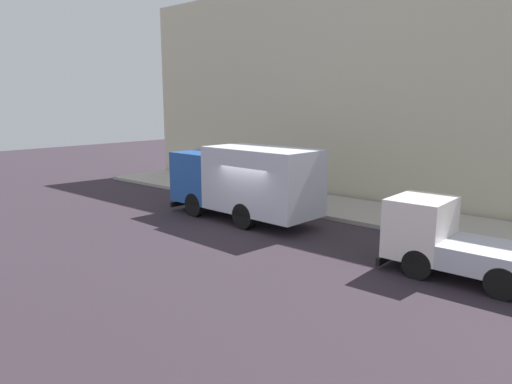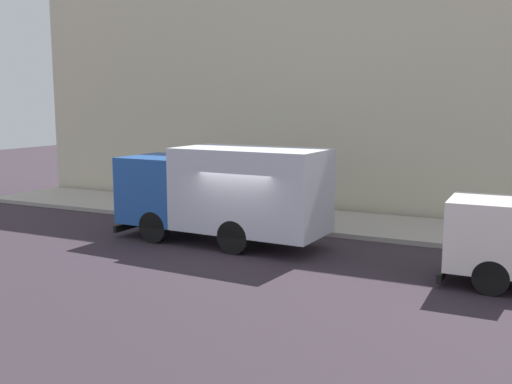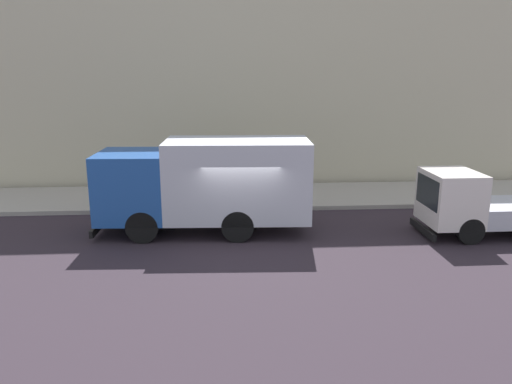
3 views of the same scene
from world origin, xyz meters
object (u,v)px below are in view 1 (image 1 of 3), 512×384
(pedestrian_walking, at_px, (313,186))
(traffic_cone_orange, at_px, (228,190))
(large_utility_truck, at_px, (244,180))
(small_flatbed_truck, at_px, (458,243))
(street_sign_post, at_px, (277,177))

(pedestrian_walking, distance_m, traffic_cone_orange, 4.76)
(pedestrian_walking, bearing_deg, large_utility_truck, 32.12)
(small_flatbed_truck, bearing_deg, pedestrian_walking, 58.55)
(small_flatbed_truck, distance_m, pedestrian_walking, 9.88)
(pedestrian_walking, relative_size, street_sign_post, 0.71)
(small_flatbed_truck, height_order, traffic_cone_orange, small_flatbed_truck)
(large_utility_truck, bearing_deg, small_flatbed_truck, -93.50)
(pedestrian_walking, xyz_separation_m, traffic_cone_orange, (-1.26, 4.55, -0.58))
(small_flatbed_truck, distance_m, street_sign_post, 10.16)
(traffic_cone_orange, distance_m, street_sign_post, 3.69)
(large_utility_truck, xyz_separation_m, small_flatbed_truck, (-0.97, -9.22, -0.73))
(street_sign_post, bearing_deg, traffic_cone_orange, 85.97)
(large_utility_truck, relative_size, small_flatbed_truck, 1.40)
(small_flatbed_truck, bearing_deg, traffic_cone_orange, 73.22)
(traffic_cone_orange, bearing_deg, large_utility_truck, -127.24)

